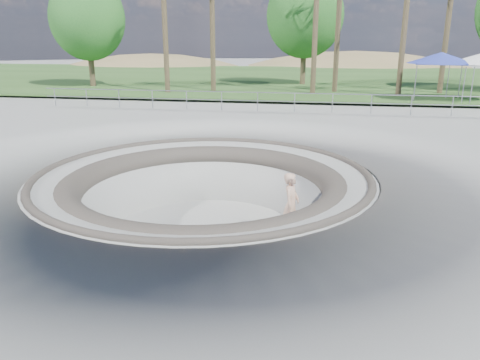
% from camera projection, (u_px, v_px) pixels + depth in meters
% --- Properties ---
extents(ground, '(180.00, 180.00, 0.00)m').
position_uv_depth(ground, '(203.00, 174.00, 14.29)').
color(ground, '#9D9D98').
rests_on(ground, ground).
extents(skate_bowl, '(14.00, 14.00, 4.10)m').
position_uv_depth(skate_bowl, '(205.00, 229.00, 14.82)').
color(skate_bowl, '#9D9D98').
rests_on(skate_bowl, ground).
extents(grass_strip, '(180.00, 36.00, 0.12)m').
position_uv_depth(grass_strip, '(288.00, 78.00, 46.26)').
color(grass_strip, '#2C4F1F').
rests_on(grass_strip, ground).
extents(distant_hills, '(103.20, 45.00, 28.60)m').
position_uv_depth(distant_hills, '(324.00, 115.00, 69.57)').
color(distant_hills, olive).
rests_on(distant_hills, ground).
extents(safety_railing, '(25.00, 0.06, 1.03)m').
position_uv_depth(safety_railing, '(258.00, 101.00, 25.39)').
color(safety_railing, gray).
rests_on(safety_railing, ground).
extents(skateboard, '(0.90, 0.57, 0.09)m').
position_uv_depth(skateboard, '(290.00, 235.00, 14.39)').
color(skateboard, brown).
rests_on(skateboard, ground).
extents(skater, '(0.63, 0.81, 1.98)m').
position_uv_depth(skater, '(291.00, 204.00, 14.09)').
color(skater, tan).
rests_on(skater, skateboard).
extents(canopy_blue, '(5.62, 5.62, 2.88)m').
position_uv_depth(canopy_blue, '(441.00, 58.00, 28.69)').
color(canopy_blue, gray).
rests_on(canopy_blue, ground).
extents(bushy_tree_left, '(5.87, 5.34, 8.47)m').
position_uv_depth(bushy_tree_left, '(87.00, 19.00, 36.25)').
color(bushy_tree_left, brown).
rests_on(bushy_tree_left, ground).
extents(bushy_tree_mid, '(6.20, 5.64, 8.94)m').
position_uv_depth(bushy_tree_mid, '(305.00, 15.00, 37.57)').
color(bushy_tree_mid, brown).
rests_on(bushy_tree_mid, ground).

